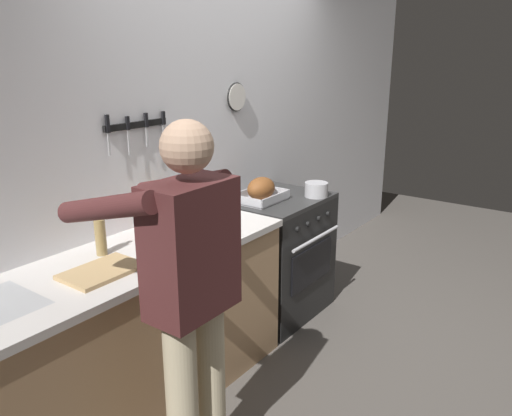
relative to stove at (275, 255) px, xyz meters
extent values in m
plane|color=#4C4742|center=(-0.22, -0.99, -0.45)|extent=(8.00, 8.00, 0.00)
cube|color=silver|center=(-0.22, 0.36, 0.85)|extent=(6.00, 0.10, 2.60)
cube|color=black|center=(-0.99, 0.30, 1.05)|extent=(0.45, 0.02, 0.04)
cube|color=silver|center=(-1.19, 0.29, 0.97)|extent=(0.01, 0.00, 0.12)
cube|color=black|center=(-1.19, 0.29, 1.08)|extent=(0.02, 0.02, 0.10)
cube|color=silver|center=(-1.06, 0.29, 0.96)|extent=(0.01, 0.00, 0.14)
cube|color=black|center=(-1.06, 0.29, 1.07)|extent=(0.02, 0.02, 0.08)
cube|color=silver|center=(-0.92, 0.29, 0.98)|extent=(0.02, 0.00, 0.11)
cube|color=black|center=(-0.92, 0.29, 1.07)|extent=(0.02, 0.02, 0.08)
cube|color=silver|center=(-0.79, 0.29, 0.97)|extent=(0.02, 0.00, 0.13)
cube|color=black|center=(-0.79, 0.29, 1.07)|extent=(0.02, 0.02, 0.08)
cylinder|color=white|center=(-0.08, 0.29, 1.15)|extent=(0.19, 0.02, 0.19)
torus|color=black|center=(-0.08, 0.29, 1.15)|extent=(0.20, 0.02, 0.20)
cube|color=tan|center=(-1.42, 0.00, -0.02)|extent=(2.00, 0.62, 0.86)
cube|color=silver|center=(-1.42, 0.00, 0.43)|extent=(2.03, 0.65, 0.04)
cube|color=black|center=(0.00, 0.00, -0.02)|extent=(0.76, 0.62, 0.87)
cube|color=black|center=(0.00, -0.31, 0.00)|extent=(0.53, 0.01, 0.28)
cube|color=#2D2D2D|center=(0.00, 0.00, 0.43)|extent=(0.76, 0.62, 0.03)
cylinder|color=black|center=(-0.21, -0.32, 0.33)|extent=(0.04, 0.02, 0.04)
cylinder|color=black|center=(-0.08, -0.32, 0.33)|extent=(0.04, 0.02, 0.04)
cylinder|color=black|center=(0.08, -0.32, 0.33)|extent=(0.04, 0.02, 0.04)
cylinder|color=black|center=(0.21, -0.32, 0.33)|extent=(0.04, 0.02, 0.04)
cylinder|color=silver|center=(0.00, -0.34, 0.21)|extent=(0.61, 0.02, 0.02)
cylinder|color=#C6B793|center=(-1.63, -0.62, -0.02)|extent=(0.14, 0.14, 0.86)
cylinder|color=#C6B793|center=(-1.45, -0.62, -0.02)|extent=(0.14, 0.14, 0.86)
cube|color=#4C2323|center=(-1.54, -0.62, 0.69)|extent=(0.38, 0.22, 0.56)
sphere|color=tan|center=(-1.54, -0.62, 1.10)|extent=(0.21, 0.21, 0.21)
cylinder|color=#4C2323|center=(-1.75, -0.38, 0.87)|extent=(0.09, 0.55, 0.22)
cylinder|color=#4C2323|center=(-1.33, -0.38, 0.87)|extent=(0.09, 0.55, 0.22)
cube|color=#B7B7BC|center=(-0.14, 0.03, 0.46)|extent=(0.34, 0.25, 0.01)
cube|color=#B7B7BC|center=(-0.14, -0.10, 0.49)|extent=(0.34, 0.01, 0.05)
cube|color=#B7B7BC|center=(-0.14, 0.15, 0.49)|extent=(0.34, 0.01, 0.05)
cube|color=#B7B7BC|center=(-0.31, 0.03, 0.49)|extent=(0.01, 0.25, 0.05)
cube|color=#B7B7BC|center=(0.03, 0.03, 0.49)|extent=(0.01, 0.25, 0.05)
ellipsoid|color=brown|center=(-0.14, 0.03, 0.54)|extent=(0.23, 0.17, 0.16)
cylinder|color=#B7B7BC|center=(0.19, -0.22, 0.50)|extent=(0.17, 0.17, 0.10)
cube|color=tan|center=(-1.58, -0.07, 0.46)|extent=(0.36, 0.24, 0.02)
cylinder|color=#47141E|center=(-0.72, 0.08, 0.57)|extent=(0.08, 0.08, 0.24)
cylinder|color=#47141E|center=(-0.72, 0.08, 0.71)|extent=(0.03, 0.03, 0.05)
cylinder|color=maroon|center=(-0.72, 0.08, 0.75)|extent=(0.04, 0.04, 0.01)
cylinder|color=gold|center=(-0.82, 0.16, 0.56)|extent=(0.07, 0.07, 0.21)
cylinder|color=gold|center=(-0.82, 0.16, 0.68)|extent=(0.03, 0.03, 0.05)
cylinder|color=black|center=(-0.82, 0.16, 0.71)|extent=(0.04, 0.04, 0.01)
cylinder|color=#997F4C|center=(-1.43, 0.12, 0.54)|extent=(0.06, 0.06, 0.19)
cylinder|color=#997F4C|center=(-1.43, 0.12, 0.66)|extent=(0.03, 0.03, 0.04)
cylinder|color=black|center=(-1.43, 0.12, 0.69)|extent=(0.03, 0.03, 0.01)
cylinder|color=#338CCC|center=(-0.56, 0.20, 0.53)|extent=(0.07, 0.07, 0.16)
cylinder|color=#338CCC|center=(-0.56, 0.20, 0.63)|extent=(0.03, 0.03, 0.04)
cylinder|color=white|center=(-0.56, 0.20, 0.65)|extent=(0.04, 0.04, 0.01)
cylinder|color=red|center=(-1.09, 0.14, 0.53)|extent=(0.04, 0.04, 0.16)
cylinder|color=red|center=(-1.09, 0.14, 0.63)|extent=(0.02, 0.02, 0.04)
cylinder|color=#197219|center=(-1.09, 0.14, 0.65)|extent=(0.02, 0.02, 0.01)
camera|label=1|loc=(-2.94, -1.96, 1.45)|focal=35.80mm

